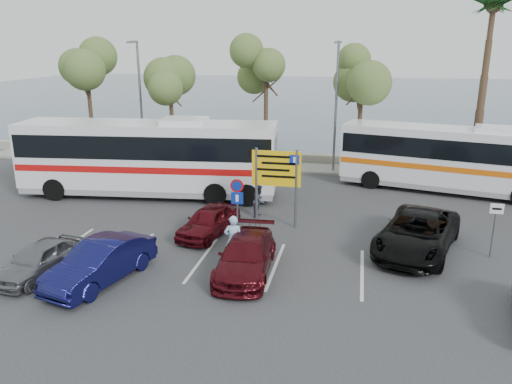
% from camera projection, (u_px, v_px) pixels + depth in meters
% --- Properties ---
extents(ground, '(120.00, 120.00, 0.00)m').
position_uv_depth(ground, '(238.00, 252.00, 20.03)').
color(ground, '#313234').
rests_on(ground, ground).
extents(kerb_strip, '(44.00, 2.40, 0.15)m').
position_uv_depth(kerb_strip, '(288.00, 167.00, 33.13)').
color(kerb_strip, gray).
rests_on(kerb_strip, ground).
extents(seawall, '(48.00, 0.80, 0.60)m').
position_uv_depth(seawall, '(292.00, 157.00, 34.94)').
color(seawall, gray).
rests_on(seawall, ground).
extents(sea, '(140.00, 140.00, 0.00)m').
position_uv_depth(sea, '(331.00, 97.00, 76.27)').
color(sea, '#38485A').
rests_on(sea, ground).
extents(tree_far_left, '(3.20, 3.20, 7.60)m').
position_uv_depth(tree_far_left, '(87.00, 68.00, 34.05)').
color(tree_far_left, '#382619').
rests_on(tree_far_left, kerb_strip).
extents(tree_left, '(3.20, 3.20, 7.20)m').
position_uv_depth(tree_left, '(170.00, 74.00, 32.98)').
color(tree_left, '#382619').
rests_on(tree_left, kerb_strip).
extents(tree_mid, '(3.20, 3.20, 8.00)m').
position_uv_depth(tree_mid, '(266.00, 65.00, 31.52)').
color(tree_mid, '#382619').
rests_on(tree_mid, kerb_strip).
extents(tree_right, '(3.20, 3.20, 7.40)m').
position_uv_depth(tree_right, '(362.00, 74.00, 30.50)').
color(tree_right, '#382619').
rests_on(tree_right, kerb_strip).
extents(palm_tree, '(4.80, 4.80, 11.20)m').
position_uv_depth(palm_tree, '(493.00, 9.00, 28.07)').
color(palm_tree, '#382619').
rests_on(palm_tree, kerb_strip).
extents(street_lamp_left, '(0.45, 1.15, 8.01)m').
position_uv_depth(street_lamp_left, '(140.00, 96.00, 33.32)').
color(street_lamp_left, slate).
rests_on(street_lamp_left, kerb_strip).
extents(street_lamp_right, '(0.45, 1.15, 8.01)m').
position_uv_depth(street_lamp_right, '(336.00, 101.00, 30.79)').
color(street_lamp_right, slate).
rests_on(street_lamp_right, kerb_strip).
extents(direction_sign, '(2.20, 0.12, 3.60)m').
position_uv_depth(direction_sign, '(276.00, 175.00, 22.13)').
color(direction_sign, slate).
rests_on(direction_sign, ground).
extents(sign_no_stop, '(0.60, 0.08, 2.35)m').
position_uv_depth(sign_no_stop, '(237.00, 196.00, 21.93)').
color(sign_no_stop, slate).
rests_on(sign_no_stop, ground).
extents(sign_parking, '(0.50, 0.07, 2.25)m').
position_uv_depth(sign_parking, '(237.00, 210.00, 20.39)').
color(sign_parking, slate).
rests_on(sign_parking, ground).
extents(sign_taxi, '(0.50, 0.07, 2.20)m').
position_uv_depth(sign_taxi, '(495.00, 223.00, 19.12)').
color(sign_taxi, slate).
rests_on(sign_taxi, ground).
extents(lane_markings, '(12.02, 4.20, 0.01)m').
position_uv_depth(lane_markings, '(203.00, 259.00, 19.32)').
color(lane_markings, silver).
rests_on(lane_markings, ground).
extents(coach_bus_left, '(13.92, 4.37, 4.27)m').
position_uv_depth(coach_bus_left, '(149.00, 160.00, 26.82)').
color(coach_bus_left, silver).
rests_on(coach_bus_left, ground).
extents(coach_bus_right, '(12.49, 5.31, 3.81)m').
position_uv_depth(coach_bus_right, '(455.00, 161.00, 27.47)').
color(coach_bus_right, silver).
rests_on(coach_bus_right, ground).
extents(car_silver_a, '(2.03, 3.85, 1.25)m').
position_uv_depth(car_silver_a, '(39.00, 259.00, 17.83)').
color(car_silver_a, slate).
rests_on(car_silver_a, ground).
extents(car_blue, '(2.60, 4.68, 1.46)m').
position_uv_depth(car_blue, '(100.00, 262.00, 17.33)').
color(car_blue, '#0E0F43').
rests_on(car_blue, ground).
extents(car_maroon, '(2.06, 4.61, 1.31)m').
position_uv_depth(car_maroon, '(246.00, 256.00, 18.02)').
color(car_maroon, '#4C0C13').
rests_on(car_maroon, ground).
extents(car_red, '(2.31, 3.99, 1.28)m').
position_uv_depth(car_red, '(209.00, 221.00, 21.58)').
color(car_red, '#4E0B12').
rests_on(car_red, ground).
extents(suv_black, '(4.19, 6.20, 1.58)m').
position_uv_depth(suv_black, '(417.00, 233.00, 19.85)').
color(suv_black, black).
rests_on(suv_black, ground).
extents(pedestrian_near, '(0.78, 0.60, 1.92)m').
position_uv_depth(pedestrian_near, '(233.00, 240.00, 18.69)').
color(pedestrian_near, '#98B9DD').
rests_on(pedestrian_near, ground).
extents(pedestrian_far, '(0.64, 0.79, 1.57)m').
position_uv_depth(pedestrian_far, '(259.00, 201.00, 23.87)').
color(pedestrian_far, '#373A52').
rests_on(pedestrian_far, ground).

